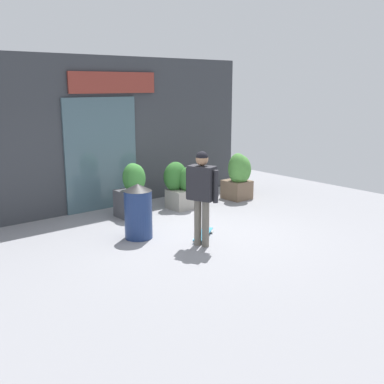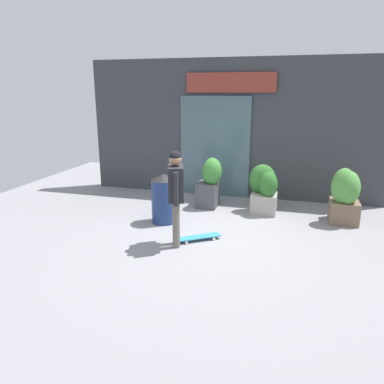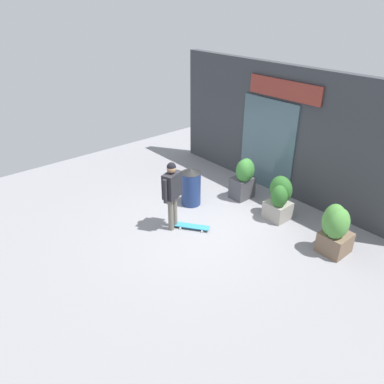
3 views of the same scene
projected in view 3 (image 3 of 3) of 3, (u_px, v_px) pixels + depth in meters
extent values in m
plane|color=gray|center=(202.00, 224.00, 9.19)|extent=(12.00, 12.00, 0.00)
cube|color=#383A3F|center=(284.00, 132.00, 10.06)|extent=(7.53, 0.25, 3.47)
cube|color=#47606B|center=(267.00, 145.00, 10.46)|extent=(1.81, 0.06, 2.56)
cube|color=maroon|center=(284.00, 89.00, 9.45)|extent=(2.20, 0.05, 0.47)
cylinder|color=#666056|center=(175.00, 211.00, 8.92)|extent=(0.13, 0.13, 0.85)
cylinder|color=#666056|center=(171.00, 214.00, 8.80)|extent=(0.13, 0.13, 0.85)
cube|color=#232328|center=(172.00, 185.00, 8.52)|extent=(0.40, 0.52, 0.60)
cylinder|color=#232328|center=(178.00, 182.00, 8.74)|extent=(0.09, 0.09, 0.57)
cylinder|color=#232328|center=(165.00, 191.00, 8.32)|extent=(0.09, 0.09, 0.57)
sphere|color=#997051|center=(171.00, 169.00, 8.32)|extent=(0.22, 0.22, 0.22)
sphere|color=black|center=(171.00, 167.00, 8.30)|extent=(0.21, 0.21, 0.21)
cube|color=teal|center=(192.00, 226.00, 9.00)|extent=(0.80, 0.65, 0.02)
cylinder|color=silver|center=(204.00, 227.00, 9.05)|extent=(0.06, 0.06, 0.05)
cylinder|color=silver|center=(202.00, 232.00, 8.86)|extent=(0.06, 0.06, 0.05)
cylinder|color=silver|center=(183.00, 224.00, 9.17)|extent=(0.06, 0.06, 0.05)
cylinder|color=silver|center=(180.00, 228.00, 8.98)|extent=(0.06, 0.06, 0.05)
cube|color=gray|center=(277.00, 210.00, 9.34)|extent=(0.56, 0.54, 0.45)
ellipsoid|color=#2D6628|center=(281.00, 189.00, 9.22)|extent=(0.60, 0.46, 0.70)
ellipsoid|color=#2D6628|center=(279.00, 197.00, 9.00)|extent=(0.41, 0.37, 0.58)
cube|color=#47474C|center=(242.00, 187.00, 10.29)|extent=(0.46, 0.60, 0.60)
ellipsoid|color=#387A33|center=(244.00, 171.00, 9.89)|extent=(0.45, 0.38, 0.63)
ellipsoid|color=#387A33|center=(246.00, 170.00, 9.95)|extent=(0.45, 0.45, 0.64)
cube|color=brown|center=(335.00, 242.00, 8.12)|extent=(0.57, 0.62, 0.47)
ellipsoid|color=#4C8C3D|center=(337.00, 223.00, 7.80)|extent=(0.47, 0.57, 0.71)
ellipsoid|color=#4C8C3D|center=(334.00, 221.00, 7.85)|extent=(0.48, 0.50, 0.77)
cylinder|color=navy|center=(191.00, 188.00, 9.89)|extent=(0.52, 0.52, 0.91)
cone|color=black|center=(191.00, 170.00, 9.65)|extent=(0.53, 0.53, 0.13)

